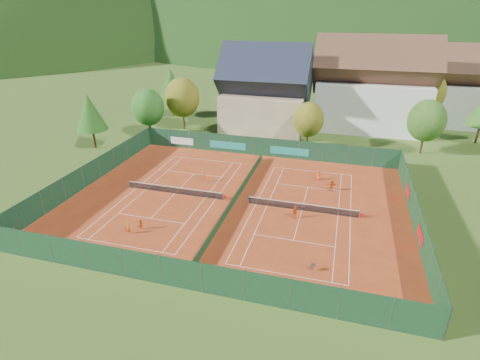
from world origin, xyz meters
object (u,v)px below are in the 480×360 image
(player_right_far_a, at_px, (319,175))
(player_left_mid, at_px, (141,224))
(hotel_block_b, at_px, (444,90))
(player_left_near, at_px, (128,228))
(player_right_far_b, at_px, (331,186))
(hotel_block_a, at_px, (372,90))
(player_left_far, at_px, (204,177))
(player_right_near, at_px, (295,212))
(chalet, at_px, (265,95))
(ball_hopper, at_px, (313,266))

(player_right_far_a, bearing_deg, player_left_mid, 39.88)
(hotel_block_b, height_order, player_left_near, hotel_block_b)
(player_right_far_b, bearing_deg, player_left_mid, 19.77)
(hotel_block_b, bearing_deg, player_left_near, -125.74)
(player_left_mid, bearing_deg, hotel_block_a, 57.28)
(player_left_far, height_order, player_right_far_b, player_right_far_b)
(player_left_near, bearing_deg, player_right_near, 28.64)
(player_left_near, bearing_deg, chalet, 84.78)
(player_left_mid, relative_size, player_right_near, 0.81)
(player_right_near, distance_m, player_right_far_a, 11.21)
(hotel_block_b, distance_m, player_left_far, 53.65)
(hotel_block_a, relative_size, player_right_far_b, 14.37)
(player_left_far, bearing_deg, player_left_mid, 103.36)
(hotel_block_b, height_order, ball_hopper, hotel_block_b)
(ball_hopper, height_order, player_left_near, player_left_near)
(hotel_block_a, relative_size, player_left_mid, 17.21)
(hotel_block_a, xyz_separation_m, ball_hopper, (-5.69, -46.74, -6.83))
(player_left_far, bearing_deg, chalet, -73.31)
(ball_hopper, height_order, player_left_mid, player_left_mid)
(hotel_block_a, xyz_separation_m, player_right_far_b, (-5.03, -29.86, -6.63))
(player_right_far_a, bearing_deg, ball_hopper, 86.91)
(player_left_far, height_order, player_right_near, player_right_near)
(player_right_near, relative_size, player_right_far_b, 1.03)
(player_left_near, relative_size, player_left_mid, 1.05)
(chalet, xyz_separation_m, hotel_block_b, (33.00, 14.00, -0.01))
(player_left_mid, relative_size, player_left_far, 0.91)
(ball_hopper, distance_m, player_right_far_a, 19.86)
(chalet, distance_m, hotel_block_b, 35.85)
(ball_hopper, bearing_deg, player_right_far_b, 87.78)
(player_left_mid, bearing_deg, player_right_far_a, 41.75)
(hotel_block_a, distance_m, player_right_far_a, 28.57)
(player_left_near, relative_size, player_right_far_a, 0.90)
(ball_hopper, distance_m, player_left_near, 19.03)
(chalet, bearing_deg, player_left_near, -98.15)
(chalet, xyz_separation_m, player_right_far_a, (12.12, -20.92, -5.89))
(chalet, bearing_deg, hotel_block_b, 22.99)
(player_left_near, height_order, player_right_near, player_right_near)
(hotel_block_b, height_order, player_left_mid, hotel_block_b)
(hotel_block_a, relative_size, hotel_block_b, 1.25)
(hotel_block_b, xyz_separation_m, ball_hopper, (-19.69, -54.74, -6.06))
(player_left_mid, height_order, player_left_far, player_left_far)
(hotel_block_a, xyz_separation_m, player_left_mid, (-23.84, -44.74, -6.75))
(player_right_far_a, height_order, player_right_far_b, player_right_far_b)
(player_left_near, relative_size, player_left_far, 0.96)
(hotel_block_a, bearing_deg, hotel_block_b, 29.74)
(ball_hopper, height_order, player_left_far, player_left_far)
(chalet, relative_size, player_left_far, 11.77)
(hotel_block_a, height_order, ball_hopper, hotel_block_a)
(hotel_block_a, height_order, player_left_far, hotel_block_a)
(chalet, relative_size, player_left_mid, 12.91)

